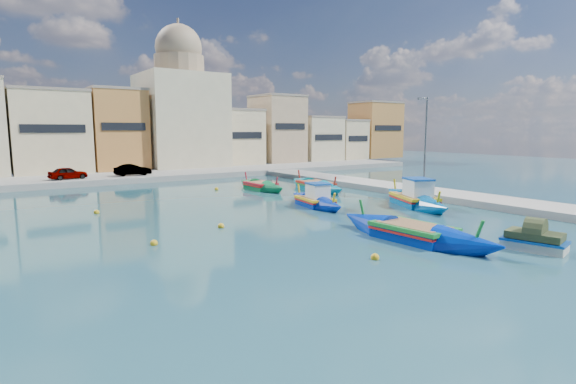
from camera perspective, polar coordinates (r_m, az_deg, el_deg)
name	(u,v)px	position (r m, az deg, el deg)	size (l,w,h in m)	color
ground	(290,240)	(22.38, 0.22, -6.10)	(160.00, 160.00, 0.00)	#163C43
east_quay	(495,202)	(35.58, 24.84, -1.18)	(4.00, 70.00, 0.50)	gray
north_quay	(122,178)	(51.64, -20.38, 1.72)	(80.00, 8.00, 0.60)	gray
north_townhouses	(158,133)	(60.32, -16.12, 7.20)	(83.20, 7.87, 10.19)	beige
church_block	(181,107)	(62.11, -13.48, 10.45)	(10.00, 10.00, 19.10)	beige
quay_street_lamp	(425,143)	(38.18, 16.99, 5.94)	(1.18, 0.16, 8.00)	#595B60
parked_cars	(34,175)	(48.73, -29.51, 1.90)	(23.44, 2.03, 1.22)	#4C1919
luzzu_turquoise_cabin	(414,200)	(33.59, 15.75, -1.02)	(6.01, 9.78, 3.14)	#005499
luzzu_blue_cabin	(315,202)	(32.15, 3.47, -1.23)	(3.01, 7.59, 2.62)	#00249F
luzzu_cyan_mid	(316,187)	(40.80, 3.53, 0.67)	(3.49, 9.40, 2.71)	#007797
luzzu_green	(261,187)	(41.02, -3.50, 0.66)	(2.03, 7.59, 2.39)	#0A6F3A
luzzu_blue_south	(413,234)	(23.15, 15.57, -5.18)	(2.70, 9.76, 2.79)	#0028A8
tender_near	(534,241)	(23.33, 28.80, -5.50)	(2.02, 2.91, 1.30)	beige
mooring_buoys	(253,216)	(28.21, -4.46, -3.02)	(23.18, 24.24, 0.36)	gold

